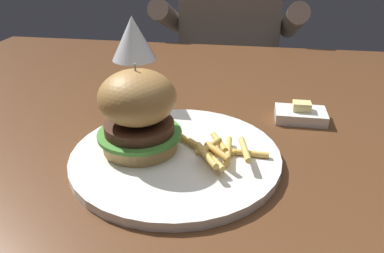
{
  "coord_description": "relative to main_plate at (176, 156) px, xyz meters",
  "views": [
    {
      "loc": [
        0.06,
        -0.67,
        1.04
      ],
      "look_at": [
        -0.02,
        -0.16,
        0.78
      ],
      "focal_mm": 35.0,
      "sensor_mm": 36.0,
      "label": 1
    }
  ],
  "objects": [
    {
      "name": "dining_table",
      "position": [
        0.04,
        0.19,
        -0.08
      ],
      "size": [
        1.49,
        0.99,
        0.74
      ],
      "color": "#56331C",
      "rests_on": "ground"
    },
    {
      "name": "main_plate",
      "position": [
        0.0,
        0.0,
        0.0
      ],
      "size": [
        0.31,
        0.31,
        0.01
      ],
      "primitive_type": "cylinder",
      "color": "white",
      "rests_on": "dining_table"
    },
    {
      "name": "burger_sandwich",
      "position": [
        -0.06,
        0.0,
        0.07
      ],
      "size": [
        0.13,
        0.13,
        0.13
      ],
      "color": "tan",
      "rests_on": "main_plate"
    },
    {
      "name": "fries_pile",
      "position": [
        0.06,
        -0.0,
        0.02
      ],
      "size": [
        0.15,
        0.11,
        0.03
      ],
      "color": "#E0B251",
      "rests_on": "main_plate"
    },
    {
      "name": "wine_glass",
      "position": [
        -0.12,
        0.19,
        0.12
      ],
      "size": [
        0.08,
        0.08,
        0.18
      ],
      "color": "silver",
      "rests_on": "dining_table"
    },
    {
      "name": "butter_dish",
      "position": [
        0.2,
        0.17,
        0.0
      ],
      "size": [
        0.09,
        0.06,
        0.04
      ],
      "color": "white",
      "rests_on": "dining_table"
    },
    {
      "name": "diner_person",
      "position": [
        0.01,
        0.96,
        -0.18
      ],
      "size": [
        0.51,
        0.36,
        1.18
      ],
      "color": "#282833",
      "rests_on": "ground"
    }
  ]
}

